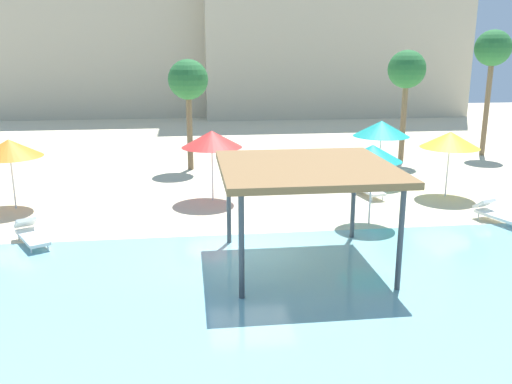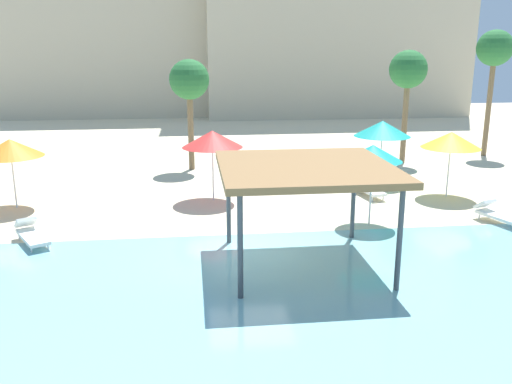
{
  "view_description": "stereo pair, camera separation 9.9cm",
  "coord_description": "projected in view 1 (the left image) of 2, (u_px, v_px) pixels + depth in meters",
  "views": [
    {
      "loc": [
        -1.74,
        -15.22,
        5.94
      ],
      "look_at": [
        0.41,
        2.0,
        1.3
      ],
      "focal_mm": 38.71,
      "sensor_mm": 36.0,
      "label": 1
    },
    {
      "loc": [
        -1.65,
        -15.23,
        5.94
      ],
      "look_at": [
        0.41,
        2.0,
        1.3
      ],
      "focal_mm": 38.71,
      "sensor_mm": 36.0,
      "label": 2
    }
  ],
  "objects": [
    {
      "name": "beach_umbrella_orange_3",
      "position": [
        9.0,
        148.0,
        20.1
      ],
      "size": [
        2.36,
        2.36,
        2.62
      ],
      "color": "silver",
      "rests_on": "ground"
    },
    {
      "name": "lounge_chair_0",
      "position": [
        31.0,
        234.0,
        16.91
      ],
      "size": [
        1.44,
        1.95,
        0.74
      ],
      "rotation": [
        0.0,
        0.0,
        -1.07
      ],
      "color": "white",
      "rests_on": "ground"
    },
    {
      "name": "beach_umbrella_yellow_0",
      "position": [
        450.0,
        140.0,
        21.78
      ],
      "size": [
        2.33,
        2.33,
        2.63
      ],
      "color": "silver",
      "rests_on": "ground"
    },
    {
      "name": "hotel_block_0",
      "position": [
        117.0,
        25.0,
        47.54
      ],
      "size": [
        19.65,
        8.22,
        15.16
      ],
      "primitive_type": "cube",
      "color": "beige",
      "rests_on": "ground"
    },
    {
      "name": "shade_pavilion",
      "position": [
        306.0,
        171.0,
        14.72
      ],
      "size": [
        4.6,
        4.6,
        2.85
      ],
      "color": "#42474C",
      "rests_on": "ground"
    },
    {
      "name": "beach_umbrella_teal_4",
      "position": [
        381.0,
        128.0,
        24.0
      ],
      "size": [
        2.46,
        2.46,
        2.76
      ],
      "color": "silver",
      "rests_on": "ground"
    },
    {
      "name": "lounge_chair_1",
      "position": [
        366.0,
        187.0,
        22.42
      ],
      "size": [
        0.96,
        1.98,
        0.74
      ],
      "rotation": [
        0.0,
        0.0,
        -1.38
      ],
      "color": "white",
      "rests_on": "ground"
    },
    {
      "name": "palm_tree_1",
      "position": [
        188.0,
        82.0,
        26.09
      ],
      "size": [
        1.9,
        1.9,
        5.3
      ],
      "color": "brown",
      "rests_on": "ground"
    },
    {
      "name": "beach_umbrella_red_7",
      "position": [
        212.0,
        139.0,
        21.16
      ],
      "size": [
        2.35,
        2.35,
        2.77
      ],
      "color": "silver",
      "rests_on": "ground"
    },
    {
      "name": "palm_tree_0",
      "position": [
        407.0,
        72.0,
        27.62
      ],
      "size": [
        1.9,
        1.9,
        5.71
      ],
      "color": "brown",
      "rests_on": "ground"
    },
    {
      "name": "beach_umbrella_teal_6",
      "position": [
        373.0,
        153.0,
        18.3
      ],
      "size": [
        1.97,
        1.97,
        2.74
      ],
      "color": "silver",
      "rests_on": "ground"
    },
    {
      "name": "palm_tree_2",
      "position": [
        493.0,
        51.0,
        29.23
      ],
      "size": [
        1.9,
        1.9,
        6.73
      ],
      "color": "brown",
      "rests_on": "ground"
    },
    {
      "name": "lagoon_water",
      "position": [
        280.0,
        344.0,
        11.29
      ],
      "size": [
        44.0,
        13.5,
        0.04
      ],
      "primitive_type": "cube",
      "color": "#7AB7C1",
      "rests_on": "ground"
    },
    {
      "name": "hotel_block_1",
      "position": [
        332.0,
        3.0,
        47.03
      ],
      "size": [
        22.02,
        8.27,
        18.85
      ],
      "primitive_type": "cube",
      "color": "beige",
      "rests_on": "ground"
    },
    {
      "name": "lounge_chair_3",
      "position": [
        497.0,
        214.0,
        18.94
      ],
      "size": [
        1.18,
        1.99,
        0.74
      ],
      "rotation": [
        0.0,
        0.0,
        -1.24
      ],
      "color": "white",
      "rests_on": "ground"
    },
    {
      "name": "ground_plane",
      "position": [
        251.0,
        252.0,
        16.33
      ],
      "size": [
        80.0,
        80.0,
        0.0
      ],
      "primitive_type": "plane",
      "color": "beige"
    }
  ]
}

